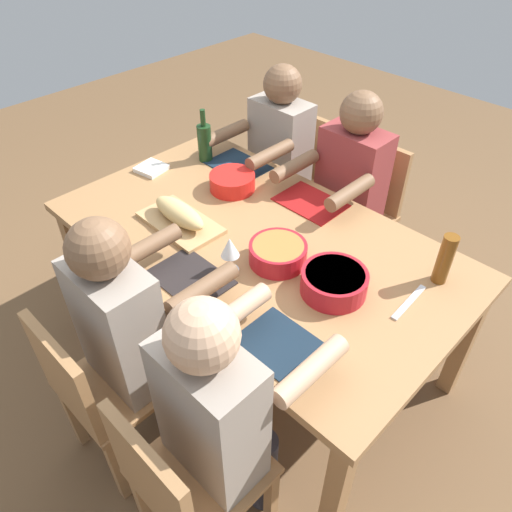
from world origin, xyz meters
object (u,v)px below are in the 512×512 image
object	(u,v)px
diner_near_right	(221,409)
wine_glass	(230,249)
serving_bowl_fruit	(278,252)
wine_bottle	(205,142)
beer_bottle	(445,259)
bread_loaf	(179,213)
diner_far_left	(275,154)
diner_near_center	(130,325)
serving_bowl_greens	(232,181)
chair_near_right	(182,481)
cutting_board	(180,223)
chair_near_center	(99,388)
diner_far_center	(346,187)
chair_far_left	(294,174)
dining_table	(256,250)
napkin_stack	(152,168)
serving_bowl_pasta	(334,281)
chair_far_center	(361,206)

from	to	relation	value
diner_near_right	wine_glass	size ratio (longest dim) A/B	7.23
serving_bowl_fruit	wine_bottle	xyz separation A→B (m)	(-0.86, 0.35, 0.06)
beer_bottle	wine_glass	xyz separation A→B (m)	(-0.64, -0.55, 0.01)
diner_near_right	bread_loaf	world-z (taller)	diner_near_right
diner_far_left	diner_near_center	distance (m)	1.44
serving_bowl_greens	bread_loaf	bearing A→B (deg)	-82.54
chair_near_right	diner_far_left	size ratio (longest dim) A/B	0.71
cutting_board	chair_near_center	bearing A→B (deg)	-65.38
diner_near_center	serving_bowl_fruit	distance (m)	0.65
chair_near_center	bread_loaf	world-z (taller)	same
diner_near_right	cutting_board	xyz separation A→B (m)	(-0.82, 0.50, 0.05)
chair_near_center	diner_near_right	bearing A→B (deg)	19.86
chair_near_right	diner_far_center	distance (m)	1.63
serving_bowl_greens	cutting_board	bearing A→B (deg)	-82.54
chair_far_left	serving_bowl_greens	size ratio (longest dim) A/B	3.72
dining_table	napkin_stack	xyz separation A→B (m)	(-0.80, 0.02, 0.09)
serving_bowl_fruit	beer_bottle	distance (m)	0.65
chair_near_right	diner_near_center	world-z (taller)	diner_near_center
wine_bottle	beer_bottle	bearing A→B (deg)	0.73
dining_table	diner_near_center	distance (m)	0.68
chair_far_left	diner_far_center	size ratio (longest dim) A/B	0.71
serving_bowl_pasta	bread_loaf	size ratio (longest dim) A/B	0.81
chair_near_right	bread_loaf	xyz separation A→B (m)	(-0.82, 0.68, 0.32)
bread_loaf	napkin_stack	size ratio (longest dim) A/B	2.29
diner_far_center	chair_near_center	size ratio (longest dim) A/B	1.41
chair_far_center	diner_near_center	size ratio (longest dim) A/B	0.71
chair_near_right	diner_near_center	xyz separation A→B (m)	(-0.51, 0.18, 0.21)
dining_table	chair_far_center	xyz separation A→B (m)	(0.00, 0.86, -0.18)
bread_loaf	chair_far_left	bearing A→B (deg)	100.69
chair_far_left	napkin_stack	size ratio (longest dim) A/B	6.07
diner_near_right	napkin_stack	world-z (taller)	diner_near_right
chair_near_right	diner_near_right	distance (m)	0.28
diner_far_left	wine_glass	world-z (taller)	diner_far_left
diner_far_left	chair_far_center	world-z (taller)	diner_far_left
serving_bowl_greens	wine_bottle	world-z (taller)	wine_bottle
chair_near_center	dining_table	bearing A→B (deg)	90.00
chair_far_left	chair_near_right	bearing A→B (deg)	-59.39
diner_near_center	wine_bottle	xyz separation A→B (m)	(-0.68, 0.97, 0.15)
chair_near_right	chair_far_left	size ratio (longest dim) A/B	1.00
napkin_stack	wine_bottle	bearing A→B (deg)	66.69
diner_near_right	wine_bottle	distance (m)	1.55
chair_far_center	napkin_stack	xyz separation A→B (m)	(-0.80, -0.84, 0.27)
bread_loaf	beer_bottle	xyz separation A→B (m)	(1.03, 0.49, 0.04)
serving_bowl_greens	serving_bowl_fruit	bearing A→B (deg)	-24.82
diner_near_center	cutting_board	size ratio (longest dim) A/B	3.00
diner_far_left	diner_far_center	world-z (taller)	same
chair_far_center	beer_bottle	distance (m)	0.97
chair_far_center	serving_bowl_fruit	xyz separation A→B (m)	(0.18, -0.91, 0.31)
serving_bowl_greens	wine_glass	distance (m)	0.62
chair_near_right	serving_bowl_fruit	world-z (taller)	chair_near_right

